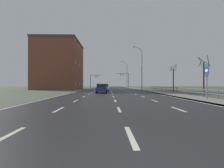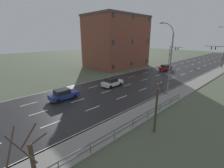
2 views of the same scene
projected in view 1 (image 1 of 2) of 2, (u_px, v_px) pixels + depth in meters
name	position (u px, v px, depth m)	size (l,w,h in m)	color
ground_plane	(110.00, 90.00, 51.05)	(160.00, 160.00, 0.12)	#4C5642
road_asphalt_strip	(110.00, 89.00, 63.04)	(14.00, 120.00, 0.03)	#232326
sidewalk_right	(134.00, 88.00, 63.23)	(3.00, 120.00, 0.12)	gray
guardrail	(180.00, 90.00, 26.00)	(0.07, 33.47, 1.00)	#515459
street_lamp_midground	(141.00, 69.00, 43.55)	(2.29, 0.24, 10.70)	slate
street_lamp_distant	(127.00, 75.00, 77.27)	(2.87, 0.24, 11.45)	slate
highway_sign	(207.00, 77.00, 16.37)	(0.09, 0.68, 3.40)	slate
traffic_signal_right	(126.00, 78.00, 74.60)	(5.17, 0.36, 6.28)	#38383A
traffic_signal_left	(93.00, 79.00, 74.04)	(4.35, 0.36, 5.54)	#38383A
car_far_left	(105.00, 86.00, 60.13)	(1.85, 4.11, 1.57)	maroon
car_near_right	(102.00, 88.00, 30.79)	(1.88, 4.12, 1.57)	navy
car_mid_centre	(105.00, 87.00, 40.09)	(1.92, 4.14, 1.57)	silver
brick_building	(60.00, 66.00, 55.11)	(12.25, 17.21, 14.54)	brown
bare_tree_near	(204.00, 77.00, 22.95)	(1.74, 1.78, 5.14)	#423328
bare_tree_mid	(173.00, 79.00, 33.54)	(1.34, 1.39, 5.22)	#423328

